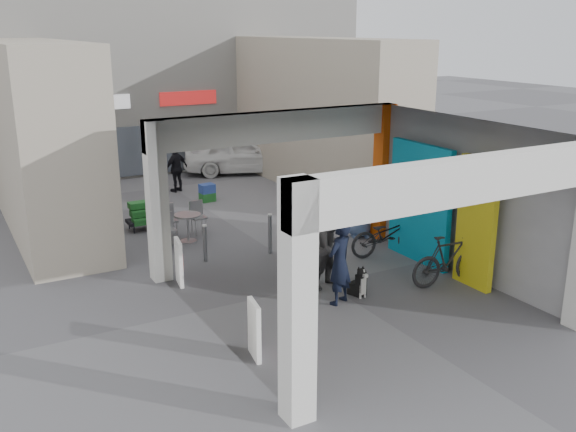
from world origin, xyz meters
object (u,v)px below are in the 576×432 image
bicycle_front (387,235)px  man_back_turned (331,248)px  bicycle_rear (449,260)px  white_van (241,154)px  cafe_set (180,228)px  produce_stand (148,218)px  man_elderly (361,206)px  man_with_dog (340,262)px  border_collie (359,284)px  man_crates (177,168)px

bicycle_front → man_back_turned: bearing=120.3°
bicycle_rear → white_van: white_van is taller
cafe_set → produce_stand: bearing=109.3°
man_elderly → bicycle_rear: (-0.24, -3.59, -0.29)m
cafe_set → man_back_turned: size_ratio=0.84×
produce_stand → bicycle_front: size_ratio=0.59×
produce_stand → bicycle_front: bearing=-29.3°
man_back_turned → white_van: bearing=59.6°
cafe_set → man_with_dog: size_ratio=0.84×
produce_stand → border_collie: produce_stand is taller
man_crates → bicycle_rear: man_crates is taller
man_back_turned → man_crates: man_back_turned is taller
man_elderly → bicycle_rear: man_elderly is taller
bicycle_rear → white_van: 12.17m
cafe_set → border_collie: bearing=-69.9°
man_with_dog → man_back_turned: bearing=-136.3°
man_back_turned → cafe_set: bearing=95.7°
man_back_turned → bicycle_rear: 2.54m
cafe_set → man_with_dog: bearing=-75.7°
produce_stand → man_back_turned: 6.28m
man_crates → bicycle_front: man_crates is taller
cafe_set → white_van: bearing=53.6°
man_with_dog → man_elderly: 4.34m
cafe_set → man_back_turned: (1.73, -4.57, 0.55)m
produce_stand → man_back_turned: (2.18, -5.86, 0.56)m
produce_stand → man_with_dog: 6.96m
man_with_dog → bicycle_front: bearing=-168.6°
border_collie → bicycle_front: bearing=22.4°
bicycle_front → white_van: white_van is taller
produce_stand → man_with_dog: size_ratio=0.66×
man_crates → border_collie: bearing=68.1°
cafe_set → man_back_turned: man_back_turned is taller
produce_stand → white_van: size_ratio=0.27×
cafe_set → man_with_dog: (1.38, -5.40, 0.56)m
man_elderly → bicycle_front: (-0.24, -1.45, -0.34)m
bicycle_rear → white_van: size_ratio=0.43×
produce_stand → man_with_dog: bearing=-56.3°
produce_stand → man_crates: bearing=77.9°
man_with_dog → man_back_turned: (0.35, 0.83, -0.00)m
bicycle_rear → border_collie: bearing=83.3°
man_with_dog → produce_stand: bearing=-98.4°
border_collie → bicycle_front: size_ratio=0.34×
man_crates → bicycle_rear: (2.32, -10.58, -0.23)m
bicycle_front → bicycle_rear: 2.14m
white_van → bicycle_rear: bearing=-162.3°
bicycle_front → man_with_dog: bearing=131.6°
bicycle_front → man_crates: bearing=21.8°
man_back_turned → white_van: size_ratio=0.40×
man_crates → bicycle_front: (2.32, -8.45, -0.28)m
man_crates → man_back_turned: bearing=66.9°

